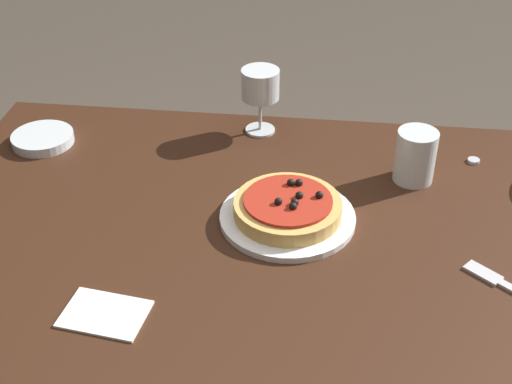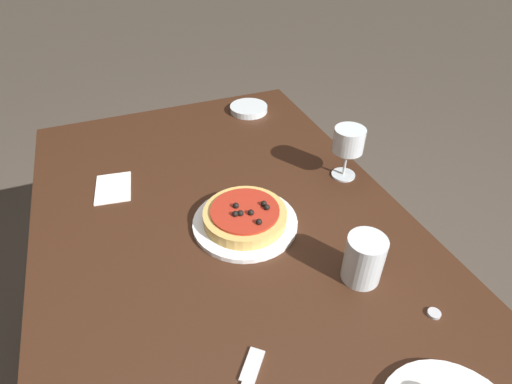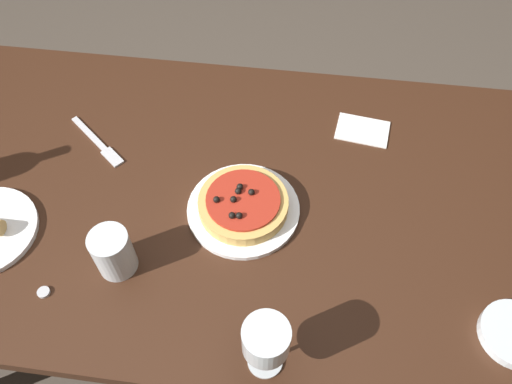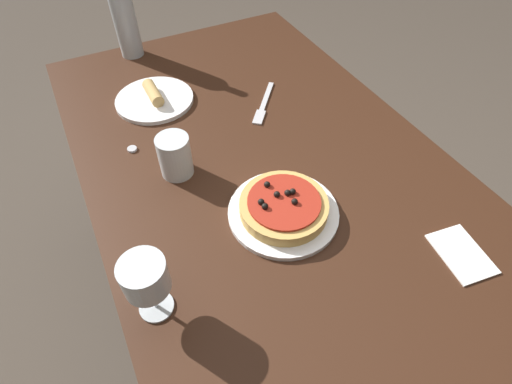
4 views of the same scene
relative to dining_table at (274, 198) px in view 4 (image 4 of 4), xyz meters
name	(u,v)px [view 4 (image 4 of 4)]	position (x,y,z in m)	size (l,w,h in m)	color
ground_plane	(268,311)	(0.00, 0.00, -0.65)	(14.00, 14.00, 0.00)	#4C4238
dining_table	(274,198)	(0.00, 0.00, 0.00)	(1.53, 0.84, 0.74)	#381E11
dinner_plate	(283,212)	(0.11, -0.04, 0.09)	(0.24, 0.24, 0.01)	white
pizza	(284,206)	(0.11, -0.04, 0.11)	(0.19, 0.19, 0.04)	tan
wine_glass	(145,278)	(0.20, -0.35, 0.19)	(0.08, 0.08, 0.14)	silver
wine_bottle	(122,10)	(-0.70, -0.15, 0.23)	(0.07, 0.07, 0.32)	#B2BCC1
water_cup	(175,156)	(-0.12, -0.20, 0.14)	(0.08, 0.08, 0.10)	silver
fork	(263,105)	(-0.26, 0.10, 0.09)	(0.17, 0.14, 0.00)	silver
side_plate	(154,99)	(-0.42, -0.17, 0.09)	(0.22, 0.22, 0.05)	white
paper_napkin	(462,254)	(0.36, 0.23, 0.09)	(0.14, 0.10, 0.00)	white
bottle_cap	(132,149)	(-0.24, -0.28, 0.09)	(0.02, 0.02, 0.01)	#B7B7BC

